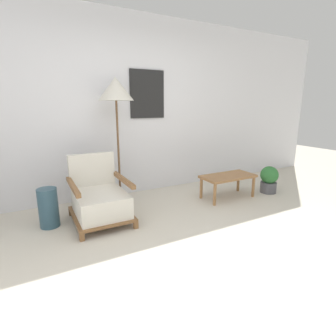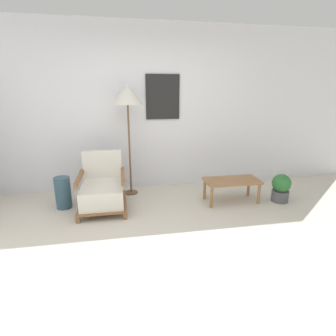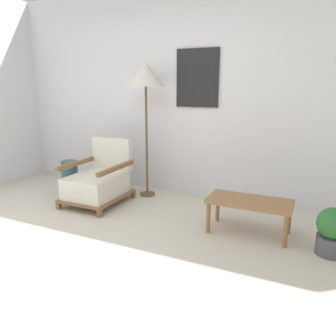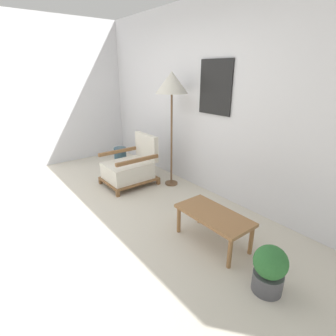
# 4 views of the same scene
# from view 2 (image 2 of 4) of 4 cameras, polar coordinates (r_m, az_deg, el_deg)

# --- Properties ---
(ground_plane) EXTENTS (14.00, 14.00, 0.00)m
(ground_plane) POSITION_cam_2_polar(r_m,az_deg,el_deg) (2.93, 0.09, -17.70)
(ground_plane) COLOR beige
(wall_back) EXTENTS (8.00, 0.09, 2.70)m
(wall_back) POSITION_cam_2_polar(r_m,az_deg,el_deg) (4.50, -4.76, 12.61)
(wall_back) COLOR silver
(wall_back) RESTS_ON ground_plane
(armchair) EXTENTS (0.65, 0.79, 0.79)m
(armchair) POSITION_cam_2_polar(r_m,az_deg,el_deg) (3.88, -14.06, -4.70)
(armchair) COLOR brown
(armchair) RESTS_ON ground_plane
(floor_lamp) EXTENTS (0.48, 0.48, 1.76)m
(floor_lamp) POSITION_cam_2_polar(r_m,az_deg,el_deg) (4.14, -8.84, 15.12)
(floor_lamp) COLOR brown
(floor_lamp) RESTS_ON ground_plane
(coffee_table) EXTENTS (0.82, 0.41, 0.36)m
(coffee_table) POSITION_cam_2_polar(r_m,az_deg,el_deg) (4.10, 13.70, -3.11)
(coffee_table) COLOR olive
(coffee_table) RESTS_ON ground_plane
(vase) EXTENTS (0.22, 0.22, 0.46)m
(vase) POSITION_cam_2_polar(r_m,az_deg,el_deg) (4.09, -21.88, -5.01)
(vase) COLOR #2D4C5B
(vase) RESTS_ON ground_plane
(potted_plant) EXTENTS (0.28, 0.28, 0.43)m
(potted_plant) POSITION_cam_2_polar(r_m,az_deg,el_deg) (4.38, 23.37, -3.91)
(potted_plant) COLOR #4C4C51
(potted_plant) RESTS_ON ground_plane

